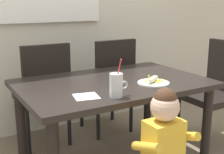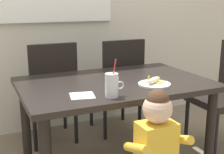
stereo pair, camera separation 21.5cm
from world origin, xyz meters
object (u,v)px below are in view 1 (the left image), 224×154
(toddler_standing, at_px, (164,139))
(milk_cup, at_px, (116,87))
(dining_chair_left, at_px, (44,89))
(dining_chair_right, at_px, (110,81))
(dining_table, at_px, (113,94))
(snack_plate, at_px, (153,83))
(dining_chair_far, at_px, (216,86))
(paper_napkin, at_px, (86,97))
(peeled_banana, at_px, (153,79))

(toddler_standing, bearing_deg, milk_cup, 117.90)
(dining_chair_left, distance_m, dining_chair_right, 0.66)
(dining_table, bearing_deg, toddler_standing, -92.30)
(dining_table, height_order, snack_plate, snack_plate)
(dining_chair_far, bearing_deg, paper_napkin, -81.50)
(dining_chair_left, distance_m, toddler_standing, 1.34)
(dining_chair_left, distance_m, snack_plate, 1.06)
(dining_chair_right, relative_size, toddler_standing, 1.15)
(milk_cup, bearing_deg, paper_napkin, 149.82)
(toddler_standing, height_order, peeled_banana, toddler_standing)
(dining_chair_far, relative_size, toddler_standing, 1.15)
(dining_chair_left, relative_size, peeled_banana, 5.48)
(snack_plate, bearing_deg, dining_chair_left, 121.19)
(milk_cup, distance_m, snack_plate, 0.42)
(peeled_banana, height_order, paper_napkin, peeled_banana)
(toddler_standing, xyz_separation_m, peeled_banana, (0.24, 0.43, 0.24))
(dining_chair_right, relative_size, peeled_banana, 5.48)
(milk_cup, relative_size, paper_napkin, 1.65)
(dining_chair_left, bearing_deg, peeled_banana, 121.46)
(snack_plate, relative_size, paper_napkin, 1.53)
(dining_chair_right, bearing_deg, dining_table, 62.17)
(dining_table, bearing_deg, milk_cup, -117.64)
(dining_chair_right, height_order, snack_plate, dining_chair_right)
(milk_cup, xyz_separation_m, peeled_banana, (0.39, 0.14, -0.04))
(milk_cup, relative_size, peeled_banana, 1.41)
(milk_cup, xyz_separation_m, paper_napkin, (-0.16, 0.09, -0.06))
(toddler_standing, bearing_deg, peeled_banana, 60.46)
(milk_cup, bearing_deg, toddler_standing, -62.10)
(milk_cup, bearing_deg, snack_plate, 18.32)
(dining_chair_left, height_order, dining_chair_right, same)
(toddler_standing, distance_m, snack_plate, 0.53)
(dining_chair_far, distance_m, paper_napkin, 1.47)
(peeled_banana, bearing_deg, dining_chair_far, 10.98)
(dining_table, distance_m, dining_chair_right, 0.73)
(dining_chair_left, relative_size, dining_chair_far, 1.00)
(peeled_banana, bearing_deg, dining_chair_right, 81.67)
(dining_table, xyz_separation_m, dining_chair_left, (-0.32, 0.68, -0.09))
(dining_chair_left, xyz_separation_m, milk_cup, (0.15, -1.02, 0.26))
(snack_plate, bearing_deg, dining_table, 135.87)
(dining_chair_left, xyz_separation_m, toddler_standing, (0.30, -1.31, -0.02))
(dining_chair_left, relative_size, milk_cup, 3.88)
(milk_cup, height_order, snack_plate, milk_cup)
(dining_chair_right, bearing_deg, dining_chair_left, -3.22)
(dining_chair_far, xyz_separation_m, paper_napkin, (-1.44, -0.22, 0.19))
(dining_table, xyz_separation_m, peeled_banana, (0.22, -0.20, 0.13))
(dining_chair_far, height_order, milk_cup, milk_cup)
(dining_chair_far, bearing_deg, snack_plate, -78.52)
(toddler_standing, bearing_deg, paper_napkin, 129.50)
(dining_table, distance_m, paper_napkin, 0.43)
(dining_chair_right, xyz_separation_m, milk_cup, (-0.52, -0.98, 0.26))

